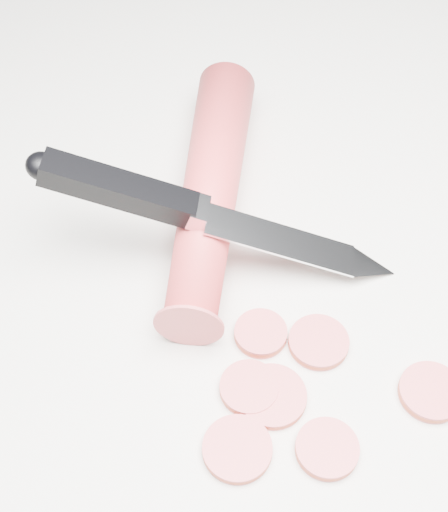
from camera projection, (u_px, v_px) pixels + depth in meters
ground at (238, 328)px, 0.43m from camera, size 2.40×2.40×0.00m
carrot at (211, 189)px, 0.47m from camera, size 0.16×0.19×0.04m
carrot_slice_0 at (249, 388)px, 0.41m from camera, size 0.03×0.03×0.01m
carrot_slice_1 at (319, 342)px, 0.42m from camera, size 0.04×0.04×0.01m
carrot_slice_2 at (237, 449)px, 0.38m from camera, size 0.04×0.04×0.01m
carrot_slice_3 at (431, 392)px, 0.40m from camera, size 0.04×0.04×0.01m
carrot_slice_4 at (261, 333)px, 0.43m from camera, size 0.03×0.03×0.01m
carrot_slice_5 at (272, 396)px, 0.40m from camera, size 0.04×0.04×0.01m
carrot_slice_6 at (327, 449)px, 0.38m from camera, size 0.03×0.03×0.01m
kitchen_knife at (219, 215)px, 0.43m from camera, size 0.20×0.16×0.08m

